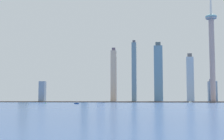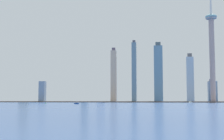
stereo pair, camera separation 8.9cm
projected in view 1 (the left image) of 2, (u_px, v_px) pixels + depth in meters
name	position (u px, v px, depth m)	size (l,w,h in m)	color
ground_plane	(76.00, 105.00, 500.11)	(6000.00, 6000.00, 0.00)	navy
waterfront_pier	(114.00, 102.00, 947.03)	(974.55, 44.00, 3.01)	brown
observation_tower	(212.00, 45.00, 952.30)	(34.30, 34.30, 354.47)	#A49398
skyscraper_0	(114.00, 76.00, 995.58)	(16.96, 26.04, 168.18)	#C3AE9C
skyscraper_2	(134.00, 72.00, 961.21)	(13.32, 27.76, 184.91)	slate
skyscraper_3	(101.00, 87.00, 1064.15)	(25.55, 20.21, 104.24)	#AABAD4
skyscraper_4	(212.00, 91.00, 976.22)	(26.27, 20.56, 70.23)	slate
skyscraper_5	(34.00, 96.00, 1062.61)	(27.85, 25.05, 41.43)	#7EA8C5
skyscraper_6	(190.00, 79.00, 971.30)	(21.21, 14.04, 147.59)	#9DB7D4
skyscraper_7	(158.00, 73.00, 991.38)	(26.38, 27.26, 184.92)	#5A85A8
skyscraper_8	(24.00, 85.00, 1064.60)	(24.81, 21.26, 109.97)	gray
skyscraper_9	(85.00, 82.00, 1082.49)	(19.55, 21.24, 141.08)	slate
skyscraper_10	(42.00, 92.00, 984.35)	(18.10, 18.24, 63.68)	#728AA8
boat_0	(77.00, 103.00, 618.74)	(8.95, 9.12, 9.77)	navy
boat_1	(190.00, 102.00, 811.01)	(13.55, 15.12, 9.07)	white
channel_buoy_0	(182.00, 103.00, 692.54)	(1.71, 1.71, 2.00)	green
channel_buoy_1	(45.00, 103.00, 652.47)	(1.58, 1.58, 1.67)	green
airplane	(131.00, 40.00, 1014.25)	(27.03, 26.80, 7.58)	silver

